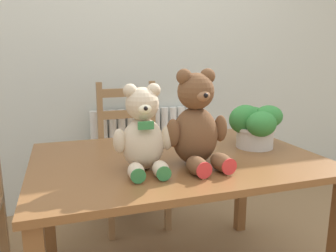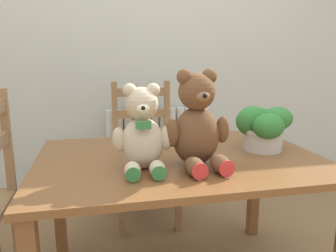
{
  "view_description": "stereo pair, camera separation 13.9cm",
  "coord_description": "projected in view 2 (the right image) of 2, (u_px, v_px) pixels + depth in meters",
  "views": [
    {
      "loc": [
        -0.51,
        -0.96,
        1.18
      ],
      "look_at": [
        -0.08,
        0.33,
        0.89
      ],
      "focal_mm": 35.0,
      "sensor_mm": 36.0,
      "label": 1
    },
    {
      "loc": [
        -0.37,
        -1.0,
        1.18
      ],
      "look_at": [
        -0.08,
        0.33,
        0.89
      ],
      "focal_mm": 35.0,
      "sensor_mm": 36.0,
      "label": 2
    }
  ],
  "objects": [
    {
      "name": "dining_table",
      "position": [
        179.0,
        174.0,
        1.58
      ],
      "size": [
        1.33,
        0.91,
        0.71
      ],
      "color": "brown",
      "rests_on": "ground_plane"
    },
    {
      "name": "wall_back",
      "position": [
        144.0,
        40.0,
        2.52
      ],
      "size": [
        8.0,
        0.04,
        2.6
      ],
      "primitive_type": "cube",
      "color": "silver",
      "rests_on": "ground_plane"
    },
    {
      "name": "radiator",
      "position": [
        159.0,
        159.0,
        2.67
      ],
      "size": [
        0.84,
        0.1,
        0.78
      ],
      "color": "white",
      "rests_on": "ground_plane"
    },
    {
      "name": "potted_plant",
      "position": [
        263.0,
        126.0,
        1.66
      ],
      "size": [
        0.29,
        0.29,
        0.23
      ],
      "color": "beige",
      "rests_on": "dining_table"
    },
    {
      "name": "teddy_bear_left",
      "position": [
        142.0,
        133.0,
        1.36
      ],
      "size": [
        0.25,
        0.26,
        0.36
      ],
      "rotation": [
        0.0,
        0.0,
        3.08
      ],
      "color": "beige",
      "rests_on": "dining_table"
    },
    {
      "name": "teddy_bear_right",
      "position": [
        197.0,
        125.0,
        1.4
      ],
      "size": [
        0.29,
        0.3,
        0.42
      ],
      "rotation": [
        0.0,
        0.0,
        3.22
      ],
      "color": "brown",
      "rests_on": "dining_table"
    },
    {
      "name": "wooden_chair_behind",
      "position": [
        145.0,
        154.0,
        2.36
      ],
      "size": [
        0.43,
        0.42,
        1.0
      ],
      "rotation": [
        0.0,
        0.0,
        3.14
      ],
      "color": "#997047",
      "rests_on": "ground_plane"
    }
  ]
}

